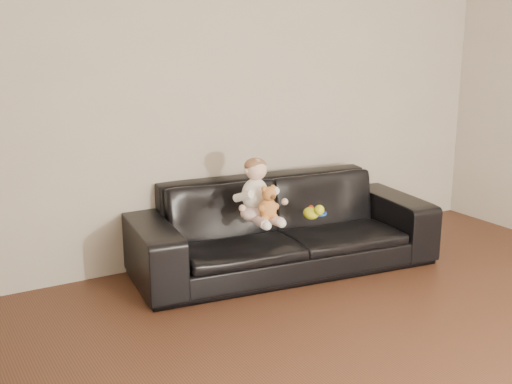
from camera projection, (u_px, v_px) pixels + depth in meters
wall_back at (235, 95)px, 5.04m from camera, size 5.00×0.00×5.00m
sofa at (282, 225)px, 4.92m from camera, size 2.41×1.17×0.68m
baby at (257, 194)px, 4.60m from camera, size 0.31×0.39×0.47m
teddy_bear at (268, 203)px, 4.49m from camera, size 0.15×0.15×0.24m
toy_green at (311, 213)px, 4.70m from camera, size 0.15×0.16×0.09m
toy_rattle at (311, 211)px, 4.80m from camera, size 0.08×0.08×0.07m
toy_blue_disc at (319, 213)px, 4.83m from camera, size 0.12×0.12×0.02m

